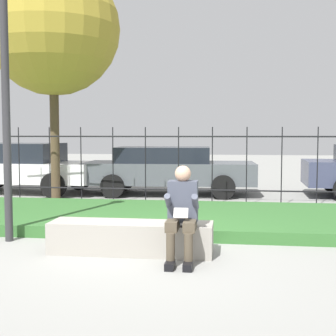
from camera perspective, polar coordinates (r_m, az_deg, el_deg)
The scene contains 9 objects.
ground_plane at distance 6.53m, azimuth -3.01°, elevation -10.35°, with size 60.00×60.00×0.00m, color gray.
stone_bench at distance 6.52m, azimuth -4.53°, elevation -8.66°, with size 2.24×0.56×0.43m.
person_seated_reader at distance 6.01m, azimuth 1.73°, elevation -5.15°, with size 0.42×0.73×1.23m.
grass_berm at distance 8.69m, azimuth -0.26°, elevation -6.04°, with size 10.46×3.11×0.19m.
iron_fence at distance 10.69m, azimuth 1.29°, elevation 0.46°, with size 8.46×0.03×1.79m.
car_parked_center at distance 12.56m, azimuth 0.02°, elevation -0.09°, with size 4.59×2.01×1.28m.
car_parked_left at distance 13.60m, azimuth -17.53°, elevation 0.21°, with size 4.37×2.15×1.37m.
street_lamp at distance 7.54m, azimuth -19.26°, elevation 11.77°, with size 0.28×0.28×4.39m.
tree_behind_fence at distance 12.06m, azimuth -13.86°, elevation 16.19°, with size 3.23×3.23×5.79m.
Camera 1 is at (1.17, -6.21, 1.65)m, focal length 50.00 mm.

